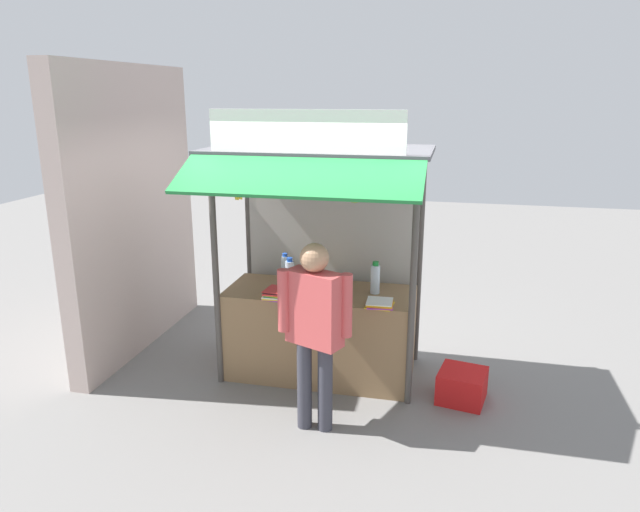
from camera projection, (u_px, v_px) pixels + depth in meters
ground_plane at (320, 373)px, 5.82m from camera, size 20.00×20.00×0.00m
stall_counter at (320, 333)px, 5.70m from camera, size 1.82×0.76×0.88m
stall_structure at (323, 216)px, 5.52m from camera, size 2.02×1.66×2.60m
water_bottle_left at (285, 267)px, 5.91m from camera, size 0.08×0.08×0.27m
water_bottle_right at (290, 274)px, 5.62m from camera, size 0.09×0.09×0.31m
water_bottle_front_right at (375, 278)px, 5.48m from camera, size 0.09×0.09×0.31m
magazine_stack_back_right at (277, 294)px, 5.39m from camera, size 0.25×0.26×0.08m
magazine_stack_mid_left at (380, 303)px, 5.18m from camera, size 0.26×0.27×0.05m
banana_bunch_rightmost at (238, 192)px, 4.99m from camera, size 0.09×0.09×0.29m
banana_bunch_inner_right at (311, 189)px, 4.84m from camera, size 0.08×0.08×0.24m
banana_bunch_inner_left at (355, 194)px, 4.77m from camera, size 0.10×0.10×0.27m
vendor_person at (315, 321)px, 4.62m from camera, size 0.61×0.35×1.61m
plastic_crate at (462, 386)px, 5.28m from camera, size 0.48×0.48×0.29m
neighbour_wall at (133, 211)px, 6.15m from camera, size 0.20×2.40×3.02m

